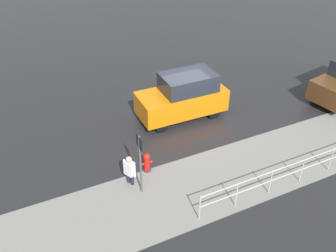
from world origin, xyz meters
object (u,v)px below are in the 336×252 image
at_px(moving_hatchback, 183,96).
at_px(sign_post, 140,157).
at_px(pedestrian, 130,169).
at_px(fire_hydrant, 147,163).

bearing_deg(moving_hatchback, sign_post, 46.40).
bearing_deg(sign_post, pedestrian, -70.37).
relative_size(fire_hydrant, sign_post, 0.33).
bearing_deg(pedestrian, fire_hydrant, -155.15).
relative_size(moving_hatchback, fire_hydrant, 4.90).
xyz_separation_m(fire_hydrant, pedestrian, (0.80, 0.37, 0.28)).
distance_m(fire_hydrant, pedestrian, 0.93).
relative_size(moving_hatchback, sign_post, 1.64).
bearing_deg(fire_hydrant, pedestrian, 24.85).
relative_size(fire_hydrant, pedestrian, 0.66).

